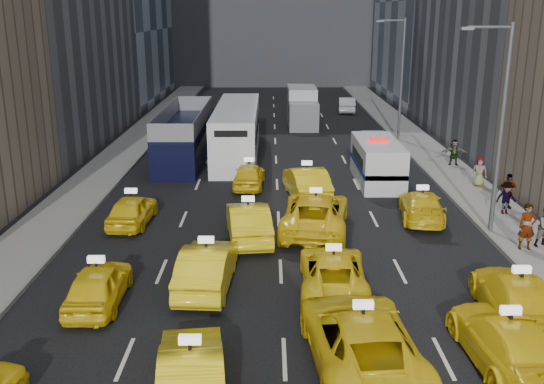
{
  "coord_description": "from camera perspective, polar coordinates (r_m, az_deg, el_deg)",
  "views": [
    {
      "loc": [
        -0.4,
        -13.03,
        9.39
      ],
      "look_at": [
        -0.32,
        11.75,
        2.0
      ],
      "focal_mm": 40.0,
      "sensor_mm": 36.0,
      "label": 1
    }
  ],
  "objects": [
    {
      "name": "streetlight_near",
      "position": [
        27.17,
        20.58,
        6.08
      ],
      "size": [
        2.15,
        0.22,
        9.0
      ],
      "color": "#595B60",
      "rests_on": "ground"
    },
    {
      "name": "pedestrian_0",
      "position": [
        26.41,
        22.88,
        -3.02
      ],
      "size": [
        0.71,
        0.48,
        1.92
      ],
      "primitive_type": "imported",
      "rotation": [
        0.0,
        0.0,
        -0.03
      ],
      "color": "gray",
      "rests_on": "sidewalk_east"
    },
    {
      "name": "taxi_6",
      "position": [
        17.09,
        8.43,
        -13.6
      ],
      "size": [
        3.28,
        6.25,
        1.68
      ],
      "primitive_type": "imported",
      "rotation": [
        0.0,
        0.0,
        3.22
      ],
      "color": "yellow",
      "rests_on": "ground"
    },
    {
      "name": "taxi_12",
      "position": [
        28.43,
        -13.02,
        -1.65
      ],
      "size": [
        1.85,
        4.15,
        1.39
      ],
      "primitive_type": "imported",
      "rotation": [
        0.0,
        0.0,
        3.09
      ],
      "color": "yellow",
      "rests_on": "ground"
    },
    {
      "name": "taxi_7",
      "position": [
        18.24,
        21.23,
        -12.98
      ],
      "size": [
        2.31,
        5.13,
        1.46
      ],
      "primitive_type": "imported",
      "rotation": [
        0.0,
        0.0,
        3.2
      ],
      "color": "yellow",
      "rests_on": "ground"
    },
    {
      "name": "taxi_17",
      "position": [
        31.65,
        3.27,
        0.89
      ],
      "size": [
        2.46,
        5.27,
        1.67
      ],
      "primitive_type": "imported",
      "rotation": [
        0.0,
        0.0,
        3.28
      ],
      "color": "yellow",
      "rests_on": "ground"
    },
    {
      "name": "taxi_11",
      "position": [
        20.69,
        22.14,
        -9.3
      ],
      "size": [
        2.82,
        5.6,
        1.56
      ],
      "primitive_type": "imported",
      "rotation": [
        0.0,
        0.0,
        3.02
      ],
      "color": "yellow",
      "rests_on": "ground"
    },
    {
      "name": "box_truck",
      "position": [
        52.37,
        2.87,
        7.99
      ],
      "size": [
        3.26,
        7.22,
        3.19
      ],
      "rotation": [
        0.0,
        0.0,
        -0.13
      ],
      "color": "silver",
      "rests_on": "ground"
    },
    {
      "name": "curb_west",
      "position": [
        40.09,
        -12.67,
        2.78
      ],
      "size": [
        0.15,
        90.0,
        0.18
      ],
      "primitive_type": "cube",
      "color": "slate",
      "rests_on": "ground"
    },
    {
      "name": "sidewalk_west",
      "position": [
        40.43,
        -14.68,
        2.73
      ],
      "size": [
        3.0,
        90.0,
        0.15
      ],
      "primitive_type": "cube",
      "color": "gray",
      "rests_on": "ground"
    },
    {
      "name": "taxi_10",
      "position": [
        21.46,
        5.75,
        -7.43
      ],
      "size": [
        2.48,
        4.99,
        1.36
      ],
      "primitive_type": "imported",
      "rotation": [
        0.0,
        0.0,
        3.1
      ],
      "color": "yellow",
      "rests_on": "ground"
    },
    {
      "name": "pedestrian_4",
      "position": [
        35.17,
        18.94,
        1.83
      ],
      "size": [
        0.9,
        0.69,
        1.63
      ],
      "primitive_type": "imported",
      "rotation": [
        0.0,
        0.0,
        -0.37
      ],
      "color": "gray",
      "rests_on": "sidewalk_east"
    },
    {
      "name": "pedestrian_3",
      "position": [
        31.59,
        21.29,
        0.09
      ],
      "size": [
        1.06,
        0.56,
        1.75
      ],
      "primitive_type": "imported",
      "rotation": [
        0.0,
        0.0,
        0.09
      ],
      "color": "gray",
      "rests_on": "sidewalk_east"
    },
    {
      "name": "taxi_8",
      "position": [
        21.12,
        -16.02,
        -8.4
      ],
      "size": [
        1.7,
        4.1,
        1.39
      ],
      "primitive_type": "imported",
      "rotation": [
        0.0,
        0.0,
        3.16
      ],
      "color": "yellow",
      "rests_on": "ground"
    },
    {
      "name": "double_decker",
      "position": [
        40.35,
        -8.19,
        5.38
      ],
      "size": [
        2.9,
        11.56,
        3.35
      ],
      "rotation": [
        0.0,
        0.0,
        -0.02
      ],
      "color": "black",
      "rests_on": "ground"
    },
    {
      "name": "pedestrian_2",
      "position": [
        30.72,
        21.19,
        -0.53
      ],
      "size": [
        1.02,
        0.44,
        1.57
      ],
      "primitive_type": "imported",
      "rotation": [
        0.0,
        0.0,
        0.02
      ],
      "color": "gray",
      "rests_on": "sidewalk_east"
    },
    {
      "name": "misc_car_4",
      "position": [
        59.89,
        7.05,
        8.17
      ],
      "size": [
        1.97,
        4.59,
        1.47
      ],
      "primitive_type": "imported",
      "rotation": [
        0.0,
        0.0,
        3.05
      ],
      "color": "#A5A7AD",
      "rests_on": "ground"
    },
    {
      "name": "taxi_16",
      "position": [
        33.61,
        -2.17,
        1.58
      ],
      "size": [
        1.83,
        4.09,
        1.36
      ],
      "primitive_type": "imported",
      "rotation": [
        0.0,
        0.0,
        3.09
      ],
      "color": "yellow",
      "rests_on": "ground"
    },
    {
      "name": "city_bus",
      "position": [
        41.04,
        -3.31,
        5.73
      ],
      "size": [
        2.88,
        13.07,
        3.37
      ],
      "rotation": [
        0.0,
        0.0,
        0.01
      ],
      "color": "white",
      "rests_on": "ground"
    },
    {
      "name": "misc_car_1",
      "position": [
        54.38,
        -6.56,
        7.32
      ],
      "size": [
        2.94,
        5.4,
        1.44
      ],
      "primitive_type": "imported",
      "rotation": [
        0.0,
        0.0,
        3.03
      ],
      "color": "black",
      "rests_on": "ground"
    },
    {
      "name": "misc_car_2",
      "position": [
        59.3,
        2.9,
        8.25
      ],
      "size": [
        2.31,
        5.55,
        1.6
      ],
      "primitive_type": "imported",
      "rotation": [
        0.0,
        0.0,
        3.13
      ],
      "color": "slate",
      "rests_on": "ground"
    },
    {
      "name": "nypd_van",
      "position": [
        34.99,
        9.88,
        2.76
      ],
      "size": [
        2.72,
        6.12,
        2.57
      ],
      "rotation": [
        0.0,
        0.0,
        -0.07
      ],
      "color": "silver",
      "rests_on": "ground"
    },
    {
      "name": "taxi_5",
      "position": [
        15.82,
        -7.59,
        -16.64
      ],
      "size": [
        2.13,
        4.72,
        1.5
      ],
      "primitive_type": "imported",
      "rotation": [
        0.0,
        0.0,
        3.26
      ],
      "color": "yellow",
      "rests_on": "ground"
    },
    {
      "name": "taxi_9",
      "position": [
        21.6,
        -6.14,
        -6.98
      ],
      "size": [
        1.95,
        4.85,
        1.57
      ],
      "primitive_type": "imported",
      "rotation": [
        0.0,
        0.0,
        3.08
      ],
      "color": "yellow",
      "rests_on": "ground"
    },
    {
      "name": "taxi_14",
      "position": [
        26.91,
        4.1,
        -1.98
      ],
      "size": [
        3.56,
        6.33,
        1.67
      ],
      "primitive_type": "imported",
      "rotation": [
        0.0,
        0.0,
        3.01
      ],
      "color": "yellow",
      "rests_on": "ground"
    },
    {
      "name": "streetlight_far",
      "position": [
        46.25,
        11.97,
        10.7
      ],
      "size": [
        2.15,
        0.22,
        9.0
      ],
      "color": "#595B60",
      "rests_on": "ground"
    },
    {
      "name": "curb_east",
      "position": [
        40.27,
        13.4,
        2.79
      ],
      "size": [
        0.15,
        90.0,
        0.18
      ],
      "primitive_type": "cube",
      "color": "slate",
      "rests_on": "ground"
    },
    {
      "name": "pedestrian_5",
      "position": [
        39.6,
        16.78,
        3.6
      ],
      "size": [
        1.55,
        0.66,
        1.62
      ],
      "primitive_type": "imported",
      "rotation": [
        0.0,
        0.0,
        -0.15
      ],
      "color": "gray",
      "rests_on": "sidewalk_east"
    },
    {
      "name": "misc_car_3",
      "position": [
        58.01,
        -2.69,
        8.02
      ],
      "size": [
        1.98,
        4.52,
        1.51
      ],
      "primitive_type": "imported",
      "rotation": [
        0.0,
        0.0,
        3.1
      ],
      "color": "black",
      "rests_on": "ground"
    },
    {
      "name": "misc_car_0",
      "position": [
        43.19,
        9.36,
        4.82
      ],
      "size": [
        1.59,
        4.47,
        1.47
      ],
      "primitive_type": "imported",
      "rotation": [
        0.0,
        0.0,
        3.15
      ],
      "color": "#B1B2B9",
      "rests_on": "ground"
    },
    {
      "name": "taxi_13",
      "position": [
        25.92,
        -2.24,
        -2.78
      ],
      "size": [
        2.26,
        4.99,
        1.59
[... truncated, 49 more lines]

